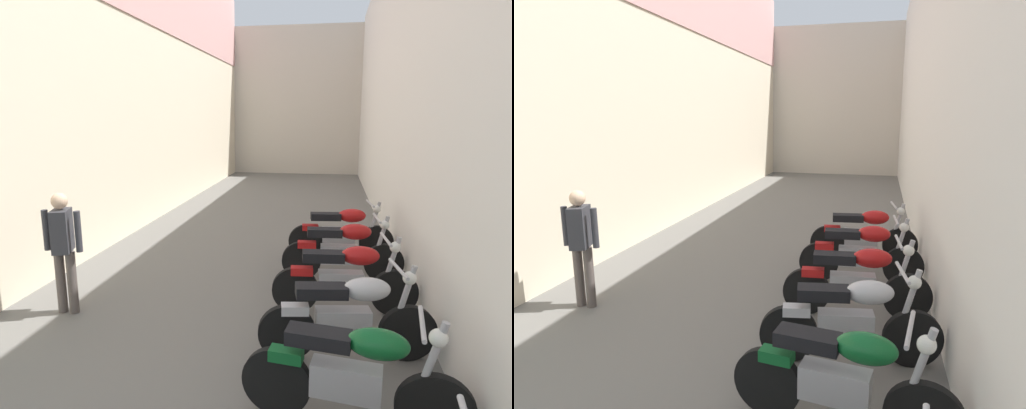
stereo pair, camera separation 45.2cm
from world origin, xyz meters
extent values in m
plane|color=#66635E|center=(0.00, 8.10, 0.00)|extent=(36.19, 36.19, 0.00)
cube|color=beige|center=(-2.87, 10.10, 4.05)|extent=(0.40, 20.19, 8.09)
cube|color=silver|center=(2.87, 10.10, 3.18)|extent=(0.40, 20.19, 6.35)
cube|color=beige|center=(0.00, 21.19, 3.07)|extent=(8.35, 2.00, 6.14)
cylinder|color=black|center=(1.11, 4.47, 0.30)|extent=(0.61, 0.16, 0.60)
cube|color=#9E9EA3|center=(1.67, 4.39, 0.42)|extent=(0.58, 0.28, 0.28)
ellipsoid|color=#0F5123|center=(1.90, 4.36, 0.78)|extent=(0.51, 0.32, 0.24)
cube|color=black|center=(1.45, 4.42, 0.76)|extent=(0.55, 0.29, 0.12)
cylinder|color=#9E9EA3|center=(2.27, 4.31, 0.65)|extent=(0.25, 0.09, 0.77)
cylinder|color=#9E9EA3|center=(2.20, 4.32, 1.00)|extent=(0.12, 0.58, 0.04)
sphere|color=silver|center=(2.32, 4.30, 0.90)|extent=(0.14, 0.14, 0.14)
cube|color=#0F5123|center=(1.18, 4.46, 0.56)|extent=(0.30, 0.18, 0.10)
cylinder|color=black|center=(2.34, 5.53, 0.30)|extent=(0.61, 0.17, 0.60)
cylinder|color=black|center=(1.11, 5.33, 0.30)|extent=(0.61, 0.17, 0.60)
cube|color=#9E9EA3|center=(1.67, 5.42, 0.42)|extent=(0.58, 0.29, 0.28)
ellipsoid|color=#B7B7BC|center=(1.90, 5.46, 0.78)|extent=(0.52, 0.33, 0.24)
cube|color=black|center=(1.45, 5.39, 0.76)|extent=(0.55, 0.30, 0.12)
cylinder|color=#9E9EA3|center=(2.27, 5.52, 0.65)|extent=(0.25, 0.10, 0.77)
cylinder|color=#9E9EA3|center=(2.20, 5.51, 1.00)|extent=(0.13, 0.58, 0.04)
sphere|color=silver|center=(2.32, 5.53, 0.90)|extent=(0.14, 0.14, 0.14)
cube|color=#B7B7BC|center=(1.19, 5.34, 0.56)|extent=(0.30, 0.18, 0.10)
cylinder|color=black|center=(2.35, 6.59, 0.30)|extent=(0.60, 0.13, 0.60)
cylinder|color=black|center=(1.10, 6.48, 0.30)|extent=(0.60, 0.13, 0.60)
cube|color=#9E9EA3|center=(1.67, 6.53, 0.42)|extent=(0.58, 0.25, 0.28)
ellipsoid|color=#AD1414|center=(1.90, 6.55, 0.78)|extent=(0.50, 0.30, 0.24)
cube|color=black|center=(1.45, 6.51, 0.76)|extent=(0.54, 0.27, 0.12)
cylinder|color=#9E9EA3|center=(2.28, 6.59, 0.65)|extent=(0.25, 0.08, 0.77)
cylinder|color=#9E9EA3|center=(2.21, 6.58, 1.00)|extent=(0.09, 0.58, 0.04)
sphere|color=silver|center=(2.33, 6.59, 0.90)|extent=(0.14, 0.14, 0.14)
cube|color=#AD1414|center=(1.18, 6.49, 0.56)|extent=(0.29, 0.17, 0.10)
cylinder|color=black|center=(2.35, 7.75, 0.30)|extent=(0.60, 0.12, 0.60)
cylinder|color=black|center=(1.10, 7.65, 0.30)|extent=(0.60, 0.12, 0.60)
cube|color=#9E9EA3|center=(1.67, 7.70, 0.42)|extent=(0.57, 0.24, 0.28)
ellipsoid|color=#AD1414|center=(1.90, 7.71, 0.78)|extent=(0.50, 0.29, 0.24)
cube|color=black|center=(1.44, 7.68, 0.76)|extent=(0.53, 0.26, 0.12)
cylinder|color=#9E9EA3|center=(2.28, 7.74, 0.65)|extent=(0.25, 0.08, 0.77)
cylinder|color=#9E9EA3|center=(2.21, 7.73, 1.00)|extent=(0.08, 0.58, 0.04)
sphere|color=silver|center=(2.33, 7.74, 0.90)|extent=(0.14, 0.14, 0.14)
cube|color=#AD1414|center=(1.18, 7.66, 0.56)|extent=(0.29, 0.16, 0.10)
cylinder|color=black|center=(2.34, 8.87, 0.30)|extent=(0.61, 0.15, 0.60)
cylinder|color=black|center=(1.10, 8.71, 0.30)|extent=(0.61, 0.15, 0.60)
cube|color=#9E9EA3|center=(1.67, 8.79, 0.42)|extent=(0.58, 0.27, 0.28)
ellipsoid|color=#AD1414|center=(1.90, 8.82, 0.78)|extent=(0.51, 0.32, 0.24)
cube|color=black|center=(1.45, 8.76, 0.76)|extent=(0.54, 0.28, 0.12)
cylinder|color=#9E9EA3|center=(2.27, 8.86, 0.65)|extent=(0.25, 0.09, 0.77)
cylinder|color=#9E9EA3|center=(2.21, 8.85, 1.00)|extent=(0.11, 0.58, 0.04)
sphere|color=silver|center=(2.32, 8.87, 0.90)|extent=(0.14, 0.14, 0.14)
cube|color=#AD1414|center=(1.18, 8.72, 0.56)|extent=(0.30, 0.17, 0.10)
cylinder|color=#564C47|center=(-1.87, 5.97, 0.41)|extent=(0.12, 0.12, 0.82)
cylinder|color=#564C47|center=(-1.71, 5.97, 0.41)|extent=(0.12, 0.12, 0.82)
cube|color=#333338|center=(-1.79, 5.97, 1.09)|extent=(0.30, 0.39, 0.54)
sphere|color=#DBB28E|center=(-1.79, 5.97, 1.47)|extent=(0.20, 0.20, 0.20)
cylinder|color=#333338|center=(-2.01, 5.97, 1.09)|extent=(0.08, 0.08, 0.52)
cylinder|color=#333338|center=(-1.57, 5.97, 1.09)|extent=(0.08, 0.08, 0.52)
camera|label=1|loc=(1.49, 1.16, 2.51)|focal=30.78mm
camera|label=2|loc=(1.93, 1.25, 2.51)|focal=30.78mm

